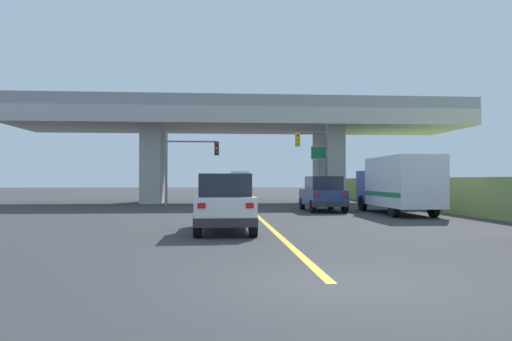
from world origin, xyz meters
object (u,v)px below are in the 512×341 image
Objects in this scene: suv_lead at (225,203)px; traffic_signal_nearside at (316,154)px; suv_crossing at (323,194)px; traffic_signal_farside at (185,158)px; highway_sign at (320,161)px; semi_truck_distant at (239,182)px; box_truck at (398,184)px.

suv_lead is 0.85× the size of traffic_signal_nearside.
traffic_signal_farside is (-8.33, 6.32, 2.32)m from suv_crossing.
highway_sign reaches higher than semi_truck_distant.
traffic_signal_farside reaches higher than highway_sign.
suv_lead is 12.30m from suv_crossing.
suv_lead is 21.61m from highway_sign.
semi_truck_distant is at bearing 95.11° from suv_crossing.
traffic_signal_farside reaches higher than semi_truck_distant.
suv_lead is 0.92× the size of traffic_signal_farside.
semi_truck_distant is (-3.25, 36.95, 0.53)m from suv_crossing.
traffic_signal_nearside is at bearing -4.63° from traffic_signal_farside.
traffic_signal_nearside is 1.24× the size of highway_sign.
suv_crossing is 10.71m from traffic_signal_farside.
traffic_signal_farside reaches higher than suv_crossing.
semi_truck_distant is (-5.01, 27.67, -1.75)m from highway_sign.
suv_crossing is 0.61× the size of box_truck.
box_truck is 12.30m from highway_sign.
box_truck is 1.42× the size of traffic_signal_farside.
suv_lead is 17.88m from traffic_signal_nearside.
suv_crossing is (5.83, 10.84, -0.00)m from suv_lead.
suv_crossing is 37.09m from semi_truck_distant.
highway_sign is at bearing 74.96° from traffic_signal_nearside.
suv_lead is at bearing -118.19° from suv_crossing.
traffic_signal_nearside is 0.80× the size of semi_truck_distant.
suv_lead is 1.05× the size of suv_crossing.
semi_truck_distant is at bearing 97.30° from traffic_signal_nearside.
box_truck is 1.05× the size of semi_truck_distant.
suv_crossing is at bearing -37.17° from traffic_signal_farside.
traffic_signal_nearside is 3.83m from highway_sign.
traffic_signal_nearside reaches higher than highway_sign.
suv_crossing is at bearing -97.83° from traffic_signal_nearside.
traffic_signal_farside is (-11.77, 9.11, 1.74)m from box_truck.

